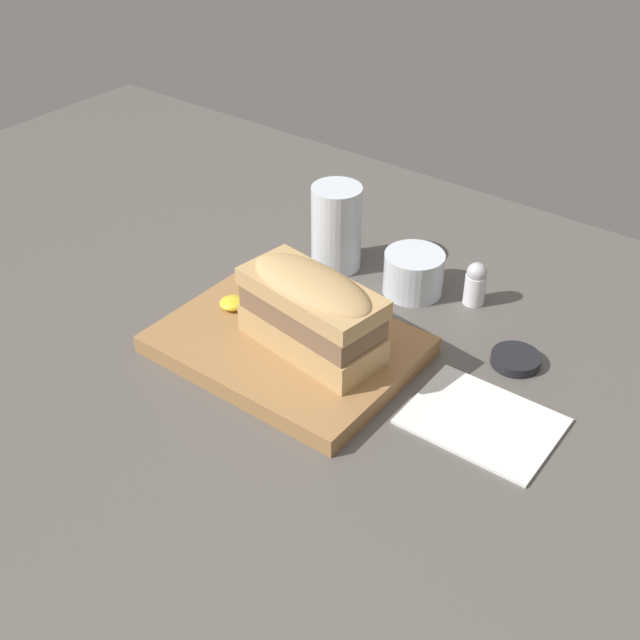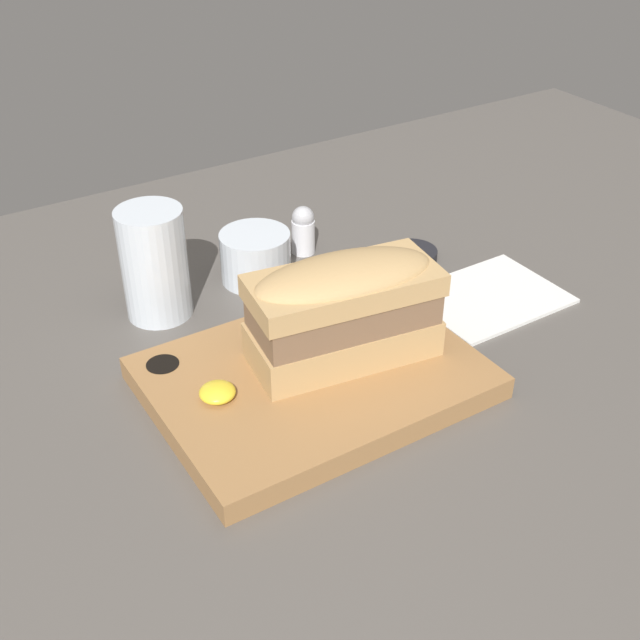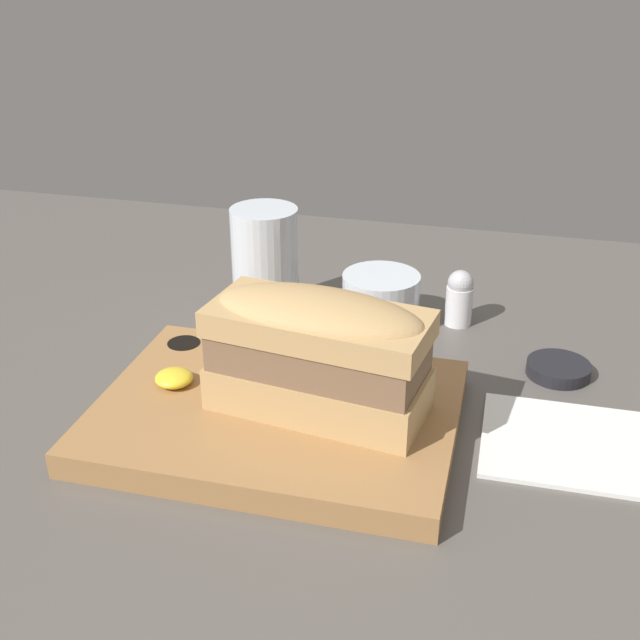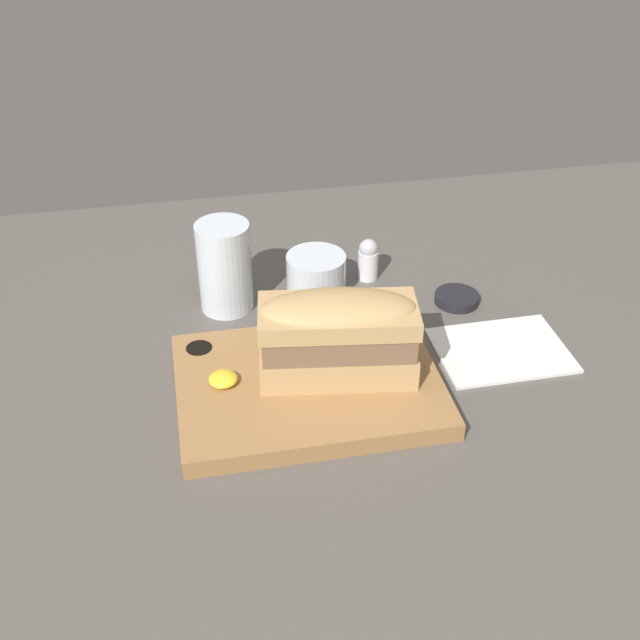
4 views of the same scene
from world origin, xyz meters
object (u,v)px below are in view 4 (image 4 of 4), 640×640
(sandwich, at_px, (338,333))
(water_glass, at_px, (225,272))
(wine_glass, at_px, (316,276))
(salt_shaker, at_px, (368,259))
(serving_board, at_px, (307,385))
(napkin, at_px, (501,350))
(condiment_dish, at_px, (457,298))

(sandwich, bearing_deg, water_glass, 118.92)
(wine_glass, height_order, salt_shaker, salt_shaker)
(serving_board, bearing_deg, sandwich, 4.90)
(serving_board, relative_size, sandwich, 1.61)
(water_glass, xyz_separation_m, napkin, (0.33, -0.17, -0.05))
(condiment_dish, bearing_deg, serving_board, -147.53)
(serving_board, bearing_deg, salt_shaker, 60.90)
(water_glass, bearing_deg, wine_glass, 3.90)
(serving_board, height_order, salt_shaker, salt_shaker)
(wine_glass, bearing_deg, salt_shaker, 18.21)
(water_glass, distance_m, wine_glass, 0.13)
(condiment_dish, bearing_deg, water_glass, 170.54)
(sandwich, height_order, napkin, sandwich)
(wine_glass, bearing_deg, water_glass, -176.10)
(napkin, bearing_deg, sandwich, -172.45)
(wine_glass, xyz_separation_m, napkin, (0.21, -0.18, -0.03))
(water_glass, distance_m, napkin, 0.38)
(sandwich, bearing_deg, napkin, 7.55)
(napkin, height_order, salt_shaker, salt_shaker)
(wine_glass, height_order, napkin, wine_glass)
(salt_shaker, height_order, condiment_dish, salt_shaker)
(napkin, xyz_separation_m, condiment_dish, (-0.02, 0.12, 0.00))
(sandwich, distance_m, water_glass, 0.23)
(salt_shaker, distance_m, condiment_dish, 0.14)
(water_glass, distance_m, salt_shaker, 0.21)
(wine_glass, distance_m, napkin, 0.27)
(wine_glass, bearing_deg, condiment_dish, -18.00)
(sandwich, xyz_separation_m, napkin, (0.22, 0.03, -0.08))
(serving_board, xyz_separation_m, wine_glass, (0.05, 0.21, 0.02))
(serving_board, bearing_deg, wine_glass, 76.28)
(salt_shaker, bearing_deg, water_glass, -170.33)
(water_glass, xyz_separation_m, wine_glass, (0.13, 0.01, -0.03))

